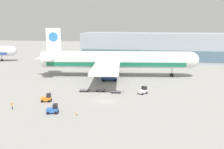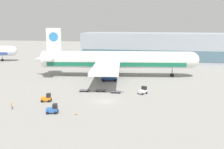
{
  "view_description": "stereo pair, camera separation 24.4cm",
  "coord_description": "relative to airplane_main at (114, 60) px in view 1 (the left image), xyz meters",
  "views": [
    {
      "loc": [
        12.5,
        -56.41,
        18.41
      ],
      "look_at": [
        -0.72,
        13.15,
        4.0
      ],
      "focal_mm": 40.0,
      "sensor_mm": 36.0,
      "label": 1
    },
    {
      "loc": [
        12.74,
        -56.36,
        18.41
      ],
      "look_at": [
        -0.72,
        13.15,
        4.0
      ],
      "focal_mm": 40.0,
      "sensor_mm": 36.0,
      "label": 2
    }
  ],
  "objects": [
    {
      "name": "ground_crew_near",
      "position": [
        -15.6,
        -38.41,
        -4.86
      ],
      "size": [
        0.38,
        0.49,
        1.69
      ],
      "rotation": [
        0.0,
        0.0,
        2.16
      ],
      "color": "black",
      "rests_on": "ground_plane"
    },
    {
      "name": "ground_plane",
      "position": [
        3.17,
        -29.1,
        -5.84
      ],
      "size": [
        400.0,
        400.0,
        0.0
      ],
      "primitive_type": "plane",
      "color": "gray"
    },
    {
      "name": "baggage_dolly_second",
      "position": [
        0.14,
        -20.56,
        -5.45
      ],
      "size": [
        3.77,
        1.84,
        0.48
      ],
      "rotation": [
        0.0,
        0.0,
        0.13
      ],
      "color": "#56565B",
      "rests_on": "ground_plane"
    },
    {
      "name": "baggage_tug_far",
      "position": [
        11.8,
        -20.6,
        -4.96
      ],
      "size": [
        2.64,
        2.8,
        2.0
      ],
      "rotation": [
        0.0,
        0.0,
        0.92
      ],
      "color": "silver",
      "rests_on": "ground_plane"
    },
    {
      "name": "baggage_dolly_third",
      "position": [
        4.54,
        -21.12,
        -5.45
      ],
      "size": [
        3.77,
        1.84,
        0.48
      ],
      "rotation": [
        0.0,
        0.0,
        0.13
      ],
      "color": "#56565B",
      "rests_on": "ground_plane"
    },
    {
      "name": "terminal_building",
      "position": [
        22.36,
        41.07,
        1.15
      ],
      "size": [
        90.0,
        18.2,
        14.0
      ],
      "color": "#9EA8B2",
      "rests_on": "ground_plane"
    },
    {
      "name": "baggage_dolly_lead",
      "position": [
        -4.22,
        -21.45,
        -5.45
      ],
      "size": [
        3.77,
        1.84,
        0.48
      ],
      "rotation": [
        0.0,
        0.0,
        0.13
      ],
      "color": "#56565B",
      "rests_on": "ground_plane"
    },
    {
      "name": "traffic_cone_near",
      "position": [
        -0.66,
        -39.04,
        -5.54
      ],
      "size": [
        0.4,
        0.4,
        0.62
      ],
      "color": "black",
      "rests_on": "ground_plane"
    },
    {
      "name": "baggage_tug_mid",
      "position": [
        -10.52,
        -31.8,
        -4.96
      ],
      "size": [
        2.7,
        2.11,
        2.0
      ],
      "rotation": [
        0.0,
        0.0,
        0.24
      ],
      "color": "orange",
      "rests_on": "ground_plane"
    },
    {
      "name": "scissor_lift_loader",
      "position": [
        -0.2,
        -6.71,
        -3.93
      ],
      "size": [
        5.58,
        4.02,
        4.93
      ],
      "rotation": [
        0.0,
        0.0,
        0.15
      ],
      "color": "#284C99",
      "rests_on": "ground_plane"
    },
    {
      "name": "airplane_main",
      "position": [
        0.0,
        0.0,
        0.0
      ],
      "size": [
        57.85,
        48.65,
        17.0
      ],
      "rotation": [
        0.0,
        0.0,
        0.15
      ],
      "color": "white",
      "rests_on": "ground_plane"
    },
    {
      "name": "baggage_tug_foreground",
      "position": [
        -5.72,
        -39.04,
        -4.96
      ],
      "size": [
        2.71,
        2.13,
        2.0
      ],
      "rotation": [
        0.0,
        0.0,
        0.24
      ],
      "color": "#2D66B7",
      "rests_on": "ground_plane"
    }
  ]
}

